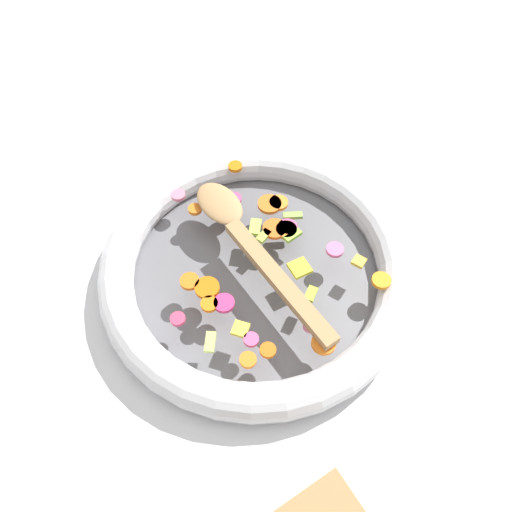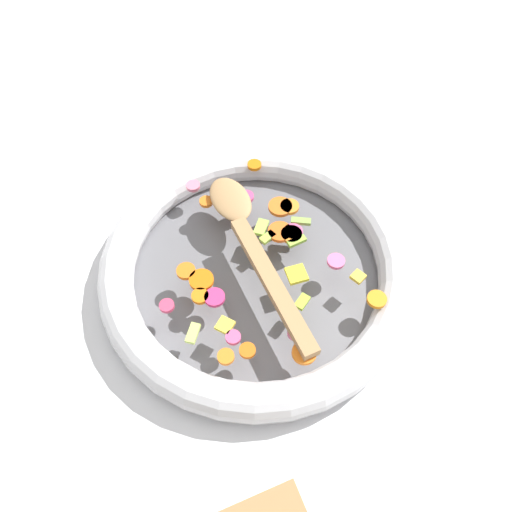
# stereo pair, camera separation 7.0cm
# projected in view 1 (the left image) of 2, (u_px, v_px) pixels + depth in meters

# --- Properties ---
(ground_plane) EXTENTS (4.00, 4.00, 0.00)m
(ground_plane) POSITION_uv_depth(u_px,v_px,m) (256.00, 275.00, 0.74)
(ground_plane) COLOR silver
(skillet) EXTENTS (0.45, 0.45, 0.05)m
(skillet) POSITION_uv_depth(u_px,v_px,m) (256.00, 267.00, 0.72)
(skillet) COLOR slate
(skillet) RESTS_ON ground_plane
(chopped_vegetables) EXTENTS (0.29, 0.36, 0.01)m
(chopped_vegetables) POSITION_uv_depth(u_px,v_px,m) (264.00, 258.00, 0.69)
(chopped_vegetables) COLOR orange
(chopped_vegetables) RESTS_ON skillet
(wooden_spoon) EXTENTS (0.06, 0.32, 0.01)m
(wooden_spoon) POSITION_uv_depth(u_px,v_px,m) (247.00, 240.00, 0.70)
(wooden_spoon) COLOR #A87F51
(wooden_spoon) RESTS_ON chopped_vegetables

